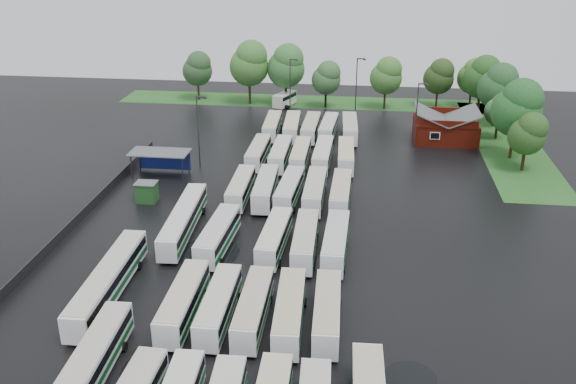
# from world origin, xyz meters

# --- Properties ---
(ground) EXTENTS (160.00, 160.00, 0.00)m
(ground) POSITION_xyz_m (0.00, 0.00, 0.00)
(ground) COLOR black
(ground) RESTS_ON ground
(brick_building) EXTENTS (10.07, 8.60, 5.39)m
(brick_building) POSITION_xyz_m (24.00, 42.77, 1.87)
(brick_building) COLOR maroon
(brick_building) RESTS_ON ground
(wash_shed) EXTENTS (8.20, 4.20, 3.58)m
(wash_shed) POSITION_xyz_m (-17.20, 22.02, 2.99)
(wash_shed) COLOR #2D2D30
(wash_shed) RESTS_ON ground
(utility_hut) EXTENTS (2.70, 2.20, 2.62)m
(utility_hut) POSITION_xyz_m (-16.20, 12.60, 1.32)
(utility_hut) COLOR #1B471C
(utility_hut) RESTS_ON ground
(grass_strip_north) EXTENTS (80.00, 10.00, 0.01)m
(grass_strip_north) POSITION_xyz_m (2.00, 64.80, 0.01)
(grass_strip_north) COLOR #22591D
(grass_strip_north) RESTS_ON ground
(grass_strip_east) EXTENTS (10.00, 50.00, 0.01)m
(grass_strip_east) POSITION_xyz_m (34.00, 42.80, 0.01)
(grass_strip_east) COLOR #22591D
(grass_strip_east) RESTS_ON ground
(west_fence) EXTENTS (0.10, 50.00, 1.20)m
(west_fence) POSITION_xyz_m (-22.20, 8.00, 0.60)
(west_fence) COLOR #2D2D30
(west_fence) RESTS_ON ground
(bus_r1c0) EXTENTS (2.49, 11.07, 3.07)m
(bus_r1c0) POSITION_xyz_m (-4.41, -12.37, 1.69)
(bus_r1c0) COLOR white
(bus_r1c0) RESTS_ON ground
(bus_r1c1) EXTENTS (2.38, 10.71, 2.97)m
(bus_r1c1) POSITION_xyz_m (-1.16, -12.46, 1.64)
(bus_r1c1) COLOR white
(bus_r1c1) RESTS_ON ground
(bus_r1c2) EXTENTS (2.35, 10.64, 2.96)m
(bus_r1c2) POSITION_xyz_m (1.96, -12.45, 1.63)
(bus_r1c2) COLOR white
(bus_r1c2) RESTS_ON ground
(bus_r1c3) EXTENTS (2.84, 11.00, 3.03)m
(bus_r1c3) POSITION_xyz_m (5.19, -12.66, 1.67)
(bus_r1c3) COLOR white
(bus_r1c3) RESTS_ON ground
(bus_r1c4) EXTENTS (2.61, 10.63, 2.94)m
(bus_r1c4) POSITION_xyz_m (8.44, -12.29, 1.62)
(bus_r1c4) COLOR white
(bus_r1c4) RESTS_ON ground
(bus_r2c0) EXTENTS (2.85, 11.24, 3.10)m
(bus_r2c0) POSITION_xyz_m (-4.27, 0.95, 1.71)
(bus_r2c0) COLOR white
(bus_r2c0) RESTS_ON ground
(bus_r2c2) EXTENTS (2.70, 10.78, 2.98)m
(bus_r2c2) POSITION_xyz_m (1.83, 1.32, 1.64)
(bus_r2c2) COLOR white
(bus_r2c2) RESTS_ON ground
(bus_r2c3) EXTENTS (2.57, 10.94, 3.03)m
(bus_r2c3) POSITION_xyz_m (5.21, 0.93, 1.67)
(bus_r2c3) COLOR white
(bus_r2c3) RESTS_ON ground
(bus_r2c4) EXTENTS (2.53, 11.10, 3.08)m
(bus_r2c4) POSITION_xyz_m (8.46, 0.89, 1.69)
(bus_r2c4) COLOR white
(bus_r2c4) RESTS_ON ground
(bus_r3c0) EXTENTS (2.44, 10.58, 2.93)m
(bus_r3c0) POSITION_xyz_m (-4.44, 14.72, 1.61)
(bus_r3c0) COLOR white
(bus_r3c0) RESTS_ON ground
(bus_r3c1) EXTENTS (2.73, 11.03, 3.05)m
(bus_r3c1) POSITION_xyz_m (-1.26, 14.84, 1.68)
(bus_r3c1) COLOR white
(bus_r3c1) RESTS_ON ground
(bus_r3c2) EXTENTS (2.79, 10.81, 2.98)m
(bus_r3c2) POSITION_xyz_m (1.82, 14.87, 1.64)
(bus_r3c2) COLOR white
(bus_r3c2) RESTS_ON ground
(bus_r3c3) EXTENTS (2.38, 11.08, 3.08)m
(bus_r3c3) POSITION_xyz_m (5.07, 14.69, 1.69)
(bus_r3c3) COLOR white
(bus_r3c3) RESTS_ON ground
(bus_r3c4) EXTENTS (2.40, 10.84, 3.01)m
(bus_r3c4) POSITION_xyz_m (8.35, 14.49, 1.66)
(bus_r3c4) COLOR white
(bus_r3c4) RESTS_ON ground
(bus_r4c0) EXTENTS (2.29, 10.64, 2.96)m
(bus_r4c0) POSITION_xyz_m (-4.49, 28.52, 1.63)
(bus_r4c0) COLOR white
(bus_r4c0) RESTS_ON ground
(bus_r4c1) EXTENTS (2.35, 10.81, 3.01)m
(bus_r4c1) POSITION_xyz_m (-1.12, 28.16, 1.65)
(bus_r4c1) COLOR white
(bus_r4c1) RESTS_ON ground
(bus_r4c2) EXTENTS (2.30, 10.56, 2.93)m
(bus_r4c2) POSITION_xyz_m (1.82, 28.14, 1.61)
(bus_r4c2) COLOR white
(bus_r4c2) RESTS_ON ground
(bus_r4c3) EXTENTS (2.49, 11.02, 3.06)m
(bus_r4c3) POSITION_xyz_m (5.08, 28.50, 1.68)
(bus_r4c3) COLOR white
(bus_r4c3) RESTS_ON ground
(bus_r4c4) EXTENTS (2.67, 10.78, 2.98)m
(bus_r4c4) POSITION_xyz_m (8.43, 28.65, 1.64)
(bus_r4c4) COLOR white
(bus_r4c4) RESTS_ON ground
(bus_r5c0) EXTENTS (2.71, 10.83, 2.99)m
(bus_r5c0) POSITION_xyz_m (-4.37, 41.98, 1.64)
(bus_r5c0) COLOR white
(bus_r5c0) RESTS_ON ground
(bus_r5c1) EXTENTS (2.90, 11.13, 3.07)m
(bus_r5c1) POSITION_xyz_m (-1.04, 41.72, 1.69)
(bus_r5c1) COLOR white
(bus_r5c1) RESTS_ON ground
(bus_r5c2) EXTENTS (2.48, 10.99, 3.05)m
(bus_r5c2) POSITION_xyz_m (2.12, 41.70, 1.68)
(bus_r5c2) COLOR white
(bus_r5c2) RESTS_ON ground
(bus_r5c3) EXTENTS (2.75, 10.74, 2.96)m
(bus_r5c3) POSITION_xyz_m (5.02, 42.11, 1.63)
(bus_r5c3) COLOR white
(bus_r5c3) RESTS_ON ground
(bus_r5c4) EXTENTS (2.93, 11.26, 3.10)m
(bus_r5c4) POSITION_xyz_m (8.52, 42.02, 1.71)
(bus_r5c4) COLOR white
(bus_r5c4) RESTS_ON ground
(artic_bus_west_a) EXTENTS (2.89, 16.23, 3.00)m
(artic_bus_west_a) POSITION_xyz_m (-8.99, -22.95, 1.66)
(artic_bus_west_a) COLOR white
(artic_bus_west_a) RESTS_ON ground
(artic_bus_west_b) EXTENTS (3.04, 16.18, 2.99)m
(artic_bus_west_b) POSITION_xyz_m (-9.10, 4.46, 1.66)
(artic_bus_west_b) COLOR white
(artic_bus_west_b) RESTS_ON ground
(artic_bus_west_c) EXTENTS (2.77, 16.68, 3.08)m
(artic_bus_west_c) POSITION_xyz_m (-12.39, -9.76, 1.71)
(artic_bus_west_c) COLOR white
(artic_bus_west_c) RESTS_ON ground
(minibus) EXTENTS (4.18, 6.39, 2.62)m
(minibus) POSITION_xyz_m (-4.71, 60.82, 1.45)
(minibus) COLOR white
(minibus) RESTS_ON ground
(tree_north_0) EXTENTS (5.91, 5.91, 9.79)m
(tree_north_0) POSITION_xyz_m (-22.46, 63.82, 6.30)
(tree_north_0) COLOR #362615
(tree_north_0) RESTS_ON ground
(tree_north_1) EXTENTS (7.57, 7.57, 12.55)m
(tree_north_1) POSITION_xyz_m (-11.56, 61.73, 8.07)
(tree_north_1) COLOR #36291A
(tree_north_1) RESTS_ON ground
(tree_north_2) EXTENTS (7.25, 7.25, 12.00)m
(tree_north_2) POSITION_xyz_m (-4.42, 61.88, 7.72)
(tree_north_2) COLOR black
(tree_north_2) RESTS_ON ground
(tree_north_3) EXTENTS (5.53, 5.53, 9.16)m
(tree_north_3) POSITION_xyz_m (3.42, 60.68, 5.89)
(tree_north_3) COLOR black
(tree_north_3) RESTS_ON ground
(tree_north_4) EXTENTS (6.08, 6.08, 10.07)m
(tree_north_4) POSITION_xyz_m (14.65, 61.25, 6.48)
(tree_north_4) COLOR #3A2215
(tree_north_4) RESTS_ON ground
(tree_north_5) EXTENTS (5.79, 5.79, 9.60)m
(tree_north_5) POSITION_xyz_m (24.60, 63.19, 6.17)
(tree_north_5) COLOR #3B2817
(tree_north_5) RESTS_ON ground
(tree_north_6) EXTENTS (5.77, 5.77, 9.56)m
(tree_north_6) POSITION_xyz_m (31.05, 64.47, 6.15)
(tree_north_6) COLOR #312313
(tree_north_6) RESTS_ON ground
(tree_east_0) EXTENTS (5.30, 5.28, 8.74)m
(tree_east_0) POSITION_xyz_m (33.88, 29.93, 5.62)
(tree_east_0) COLOR #321D12
(tree_east_0) RESTS_ON ground
(tree_east_1) EXTENTS (7.43, 7.43, 12.31)m
(tree_east_1) POSITION_xyz_m (33.23, 35.31, 7.92)
(tree_east_1) COLOR #342311
(tree_east_1) RESTS_ON ground
(tree_east_2) EXTENTS (4.73, 4.70, 7.78)m
(tree_east_2) POSITION_xyz_m (32.68, 44.76, 5.00)
(tree_east_2) COLOR black
(tree_east_2) RESTS_ON ground
(tree_east_3) EXTENTS (6.78, 6.78, 11.22)m
(tree_east_3) POSITION_xyz_m (33.46, 52.14, 7.22)
(tree_east_3) COLOR black
(tree_east_3) RESTS_ON ground
(tree_east_4) EXTENTS (6.75, 6.75, 11.19)m
(tree_east_4) POSITION_xyz_m (31.84, 59.11, 7.19)
(tree_east_4) COLOR black
(tree_east_4) RESTS_ON ground
(lamp_post_ne) EXTENTS (1.59, 0.31, 10.34)m
(lamp_post_ne) POSITION_xyz_m (19.00, 38.61, 6.00)
(lamp_post_ne) COLOR #2D2D30
(lamp_post_ne) RESTS_ON ground
(lamp_post_nw) EXTENTS (1.62, 0.32, 10.55)m
(lamp_post_nw) POSITION_xyz_m (-12.53, 25.89, 6.12)
(lamp_post_nw) COLOR #2D2D30
(lamp_post_nw) RESTS_ON ground
(lamp_post_back_w) EXTENTS (1.56, 0.30, 10.12)m
(lamp_post_back_w) POSITION_xyz_m (-2.95, 56.19, 5.87)
(lamp_post_back_w) COLOR #2D2D30
(lamp_post_back_w) RESTS_ON ground
(lamp_post_back_e) EXTENTS (1.68, 0.33, 10.92)m
(lamp_post_back_e) POSITION_xyz_m (9.25, 54.33, 6.34)
(lamp_post_back_e) COLOR #2D2D30
(lamp_post_back_e) RESTS_ON ground
(puddle_0) EXTENTS (6.27, 6.27, 0.01)m
(puddle_0) POSITION_xyz_m (-4.31, -19.85, 0.00)
(puddle_0) COLOR black
(puddle_0) RESTS_ON ground
(puddle_2) EXTENTS (7.00, 7.00, 0.01)m
(puddle_2) POSITION_xyz_m (-5.20, -0.05, 0.00)
(puddle_2) COLOR black
(puddle_2) RESTS_ON ground
(puddle_3) EXTENTS (3.29, 3.29, 0.01)m
(puddle_3) POSITION_xyz_m (5.94, -1.09, 0.00)
(puddle_3) COLOR black
(puddle_3) RESTS_ON ground
(puddle_4) EXTENTS (4.14, 4.14, 0.01)m
(puddle_4) POSITION_xyz_m (15.40, -18.20, 0.00)
(puddle_4) COLOR black
(puddle_4) RESTS_ON ground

